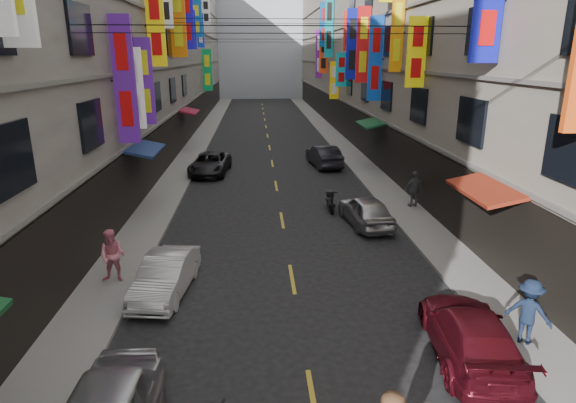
{
  "coord_description": "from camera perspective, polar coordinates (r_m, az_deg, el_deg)",
  "views": [
    {
      "loc": [
        -1.14,
        3.42,
        7.15
      ],
      "look_at": [
        -0.5,
        12.7,
        4.32
      ],
      "focal_mm": 30.0,
      "sensor_mm": 36.0,
      "label": 1
    }
  ],
  "objects": [
    {
      "name": "pedestrian_rnear",
      "position": [
        13.8,
        26.64,
        -11.58
      ],
      "size": [
        1.23,
        1.16,
        1.73
      ],
      "primitive_type": "imported",
      "rotation": [
        0.0,
        0.0,
        2.44
      ],
      "color": "#121C32",
      "rests_on": "sidewalk_right"
    },
    {
      "name": "building_row_right",
      "position": [
        40.82,
        15.78,
        19.59
      ],
      "size": [
        10.14,
        90.0,
        19.0
      ],
      "color": "gray",
      "rests_on": "ground"
    },
    {
      "name": "sidewalk_left",
      "position": [
        39.53,
        -10.98,
        6.27
      ],
      "size": [
        2.0,
        90.0,
        0.12
      ],
      "primitive_type": "cube",
      "color": "slate",
      "rests_on": "ground"
    },
    {
      "name": "car_left_far",
      "position": [
        30.66,
        -9.21,
        4.45
      ],
      "size": [
        2.6,
        4.88,
        1.31
      ],
      "primitive_type": "imported",
      "rotation": [
        0.0,
        0.0,
        -0.09
      ],
      "color": "black",
      "rests_on": "ground"
    },
    {
      "name": "building_row_left",
      "position": [
        40.15,
        -20.79,
        19.22
      ],
      "size": [
        10.14,
        90.0,
        19.0
      ],
      "color": "gray",
      "rests_on": "ground"
    },
    {
      "name": "car_left_mid",
      "position": [
        15.56,
        -14.3,
        -8.49
      ],
      "size": [
        1.79,
        3.89,
        1.23
      ],
      "primitive_type": "imported",
      "rotation": [
        0.0,
        0.0,
        -0.13
      ],
      "color": "silver",
      "rests_on": "ground"
    },
    {
      "name": "pedestrian_lfar",
      "position": [
        16.51,
        -20.07,
        -6.06
      ],
      "size": [
        0.91,
        0.67,
        1.75
      ],
      "primitive_type": "imported",
      "rotation": [
        0.0,
        0.0,
        -0.11
      ],
      "color": "pink",
      "rests_on": "sidewalk_left"
    },
    {
      "name": "car_right_mid",
      "position": [
        21.27,
        9.19,
        -1.06
      ],
      "size": [
        2.05,
        4.08,
        1.33
      ],
      "primitive_type": "imported",
      "rotation": [
        0.0,
        0.0,
        3.27
      ],
      "color": "#ACADB1",
      "rests_on": "ground"
    },
    {
      "name": "lane_markings",
      "position": [
        36.31,
        -2.05,
        5.55
      ],
      "size": [
        0.12,
        80.2,
        0.01
      ],
      "color": "gold",
      "rests_on": "ground"
    },
    {
      "name": "car_right_near",
      "position": [
        12.93,
        20.8,
        -14.5
      ],
      "size": [
        2.39,
        4.67,
        1.3
      ],
      "primitive_type": "imported",
      "rotation": [
        0.0,
        0.0,
        3.01
      ],
      "color": "#560E19",
      "rests_on": "ground"
    },
    {
      "name": "shop_signage",
      "position": [
        31.76,
        -1.81,
        20.38
      ],
      "size": [
        14.0,
        55.0,
        12.13
      ],
      "color": "#0E46AC",
      "rests_on": "ground"
    },
    {
      "name": "overhead_cables",
      "position": [
        26.66,
        -1.56,
        20.45
      ],
      "size": [
        14.0,
        38.04,
        1.24
      ],
      "color": "black",
      "rests_on": "ground"
    },
    {
      "name": "car_right_far",
      "position": [
        32.42,
        4.27,
        5.4
      ],
      "size": [
        2.09,
        4.49,
        1.42
      ],
      "primitive_type": "imported",
      "rotation": [
        0.0,
        0.0,
        3.28
      ],
      "color": "#25242B",
      "rests_on": "ground"
    },
    {
      "name": "sidewalk_right",
      "position": [
        39.87,
        6.5,
        6.56
      ],
      "size": [
        2.0,
        90.0,
        0.12
      ],
      "primitive_type": "cube",
      "color": "slate",
      "rests_on": "ground"
    },
    {
      "name": "pedestrian_rfar",
      "position": [
        23.95,
        14.76,
        1.44
      ],
      "size": [
        1.12,
        0.77,
        1.75
      ],
      "primitive_type": "imported",
      "rotation": [
        0.0,
        0.0,
        3.33
      ],
      "color": "#545457",
      "rests_on": "sidewalk_right"
    },
    {
      "name": "street_awnings",
      "position": [
        22.96,
        -4.18,
        6.45
      ],
      "size": [
        13.99,
        35.2,
        0.41
      ],
      "color": "#134922",
      "rests_on": "ground"
    },
    {
      "name": "scooter_far_right",
      "position": [
        23.21,
        5.03,
        0.04
      ],
      "size": [
        0.5,
        1.8,
        1.14
      ],
      "rotation": [
        0.0,
        0.0,
        3.13
      ],
      "color": "black",
      "rests_on": "ground"
    },
    {
      "name": "haze_block",
      "position": [
        88.68,
        -3.37,
        19.37
      ],
      "size": [
        18.0,
        8.0,
        22.0
      ],
      "primitive_type": "cube",
      "color": "#ADB6C1",
      "rests_on": "ground"
    }
  ]
}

